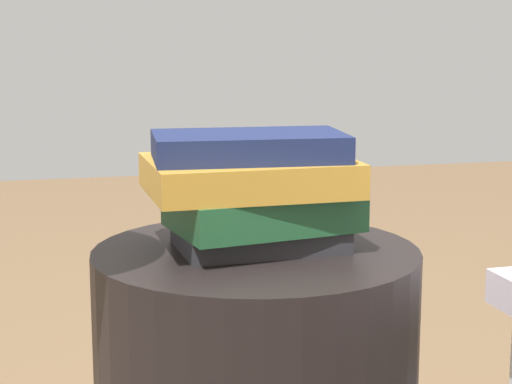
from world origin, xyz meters
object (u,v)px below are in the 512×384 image
Objects in this scene: book_forest at (262,210)px; book_navy at (248,146)px; book_charcoal at (259,238)px; book_ochre at (249,175)px.

book_navy reaches higher than book_forest.
book_charcoal is 0.14m from book_navy.
book_forest is 0.05m from book_ochre.
book_forest is 0.89× the size of book_ochre.
book_charcoal is at bearing -162.51° from book_navy.
book_navy is at bearing 10.46° from book_charcoal.
book_navy is (0.02, 0.00, 0.09)m from book_forest.
book_charcoal is 0.04m from book_forest.
book_forest is 0.95× the size of book_navy.
book_charcoal is 0.09m from book_ochre.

